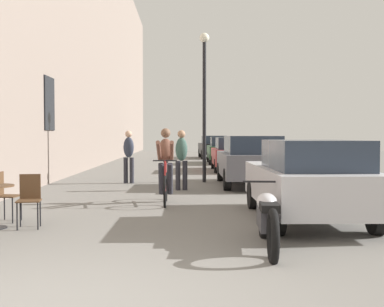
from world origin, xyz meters
name	(u,v)px	position (x,y,z in m)	size (l,w,h in m)	color
cafe_chair_mid_toward_street	(4,193)	(-2.13, 4.50, 0.52)	(0.43, 0.43, 0.89)	black
cafe_chair_mid_toward_wall	(29,197)	(-1.50, 3.92, 0.52)	(0.44, 0.44, 0.89)	black
cyclist_on_bicycle	(166,168)	(0.68, 6.84, 0.81)	(0.52, 1.76, 1.74)	black
pedestrian_near	(181,156)	(1.03, 9.45, 0.95)	(0.37, 0.28, 1.69)	#26262D
pedestrian_mid	(129,154)	(-0.68, 11.45, 0.96)	(0.37, 0.29, 1.70)	#26262D
street_lamp	(204,88)	(1.78, 11.75, 3.11)	(0.32, 0.32, 4.90)	black
parked_car_nearest	(307,179)	(3.32, 4.47, 0.76)	(1.76, 4.12, 1.46)	#B7B7BC
parked_car_second	(250,160)	(3.14, 10.61, 0.79)	(1.85, 4.32, 1.53)	#595960
parked_car_third	(233,154)	(3.24, 16.83, 0.75)	(1.78, 4.11, 1.46)	maroon
parked_car_fourth	(224,150)	(3.32, 22.42, 0.76)	(1.79, 4.14, 1.47)	#23512D
parked_car_fifth	(213,147)	(3.15, 28.81, 0.79)	(1.93, 4.36, 1.53)	black
parked_motorcycle	(267,218)	(2.23, 2.38, 0.40)	(0.62, 2.15, 0.92)	black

